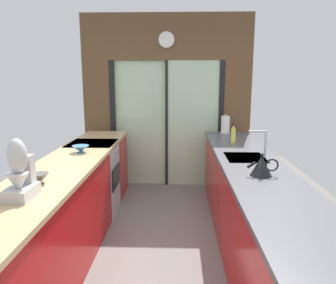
{
  "coord_description": "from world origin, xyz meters",
  "views": [
    {
      "loc": [
        0.19,
        -2.76,
        1.74
      ],
      "look_at": [
        0.07,
        0.94,
        1.0
      ],
      "focal_mm": 34.72,
      "sensor_mm": 36.0,
      "label": 1
    }
  ],
  "objects_px": {
    "kettle": "(262,166)",
    "soap_bottle": "(233,135)",
    "oven_range": "(94,178)",
    "stand_mixer": "(20,175)",
    "paper_towel_roll": "(225,125)",
    "mixing_bowl_far": "(81,149)",
    "mixing_bowl_near": "(40,178)"
  },
  "relations": [
    {
      "from": "paper_towel_roll",
      "to": "stand_mixer",
      "type": "bearing_deg",
      "value": -123.11
    },
    {
      "from": "stand_mixer",
      "to": "kettle",
      "type": "xyz_separation_m",
      "value": [
        1.78,
        0.57,
        -0.07
      ]
    },
    {
      "from": "mixing_bowl_near",
      "to": "paper_towel_roll",
      "type": "bearing_deg",
      "value": 53.73
    },
    {
      "from": "mixing_bowl_near",
      "to": "mixing_bowl_far",
      "type": "distance_m",
      "value": 1.07
    },
    {
      "from": "mixing_bowl_far",
      "to": "soap_bottle",
      "type": "height_order",
      "value": "soap_bottle"
    },
    {
      "from": "kettle",
      "to": "soap_bottle",
      "type": "bearing_deg",
      "value": 90.07
    },
    {
      "from": "mixing_bowl_far",
      "to": "soap_bottle",
      "type": "bearing_deg",
      "value": 19.42
    },
    {
      "from": "paper_towel_roll",
      "to": "oven_range",
      "type": "bearing_deg",
      "value": -155.79
    },
    {
      "from": "kettle",
      "to": "paper_towel_roll",
      "type": "bearing_deg",
      "value": 90.05
    },
    {
      "from": "mixing_bowl_far",
      "to": "stand_mixer",
      "type": "distance_m",
      "value": 1.38
    },
    {
      "from": "mixing_bowl_near",
      "to": "kettle",
      "type": "relative_size",
      "value": 0.54
    },
    {
      "from": "stand_mixer",
      "to": "kettle",
      "type": "relative_size",
      "value": 1.57
    },
    {
      "from": "oven_range",
      "to": "soap_bottle",
      "type": "bearing_deg",
      "value": 2.67
    },
    {
      "from": "oven_range",
      "to": "mixing_bowl_far",
      "type": "xyz_separation_m",
      "value": [
        0.02,
        -0.54,
        0.51
      ]
    },
    {
      "from": "mixing_bowl_near",
      "to": "soap_bottle",
      "type": "xyz_separation_m",
      "value": [
        1.78,
        1.7,
        0.05
      ]
    },
    {
      "from": "mixing_bowl_near",
      "to": "kettle",
      "type": "xyz_separation_m",
      "value": [
        1.78,
        0.27,
        0.04
      ]
    },
    {
      "from": "soap_bottle",
      "to": "stand_mixer",
      "type": "bearing_deg",
      "value": -131.61
    },
    {
      "from": "oven_range",
      "to": "stand_mixer",
      "type": "height_order",
      "value": "stand_mixer"
    },
    {
      "from": "kettle",
      "to": "paper_towel_roll",
      "type": "relative_size",
      "value": 0.94
    },
    {
      "from": "mixing_bowl_near",
      "to": "oven_range",
      "type": "bearing_deg",
      "value": 90.65
    },
    {
      "from": "mixing_bowl_far",
      "to": "oven_range",
      "type": "bearing_deg",
      "value": 91.94
    },
    {
      "from": "mixing_bowl_near",
      "to": "mixing_bowl_far",
      "type": "xyz_separation_m",
      "value": [
        -0.0,
        1.07,
        -0.0
      ]
    },
    {
      "from": "oven_range",
      "to": "kettle",
      "type": "relative_size",
      "value": 3.44
    },
    {
      "from": "oven_range",
      "to": "soap_bottle",
      "type": "height_order",
      "value": "soap_bottle"
    },
    {
      "from": "mixing_bowl_near",
      "to": "stand_mixer",
      "type": "height_order",
      "value": "stand_mixer"
    },
    {
      "from": "mixing_bowl_far",
      "to": "stand_mixer",
      "type": "height_order",
      "value": "stand_mixer"
    },
    {
      "from": "mixing_bowl_near",
      "to": "kettle",
      "type": "distance_m",
      "value": 1.8
    },
    {
      "from": "soap_bottle",
      "to": "kettle",
      "type": "bearing_deg",
      "value": -89.93
    },
    {
      "from": "stand_mixer",
      "to": "paper_towel_roll",
      "type": "xyz_separation_m",
      "value": [
        1.78,
        2.73,
        -0.03
      ]
    },
    {
      "from": "oven_range",
      "to": "paper_towel_roll",
      "type": "relative_size",
      "value": 3.23
    },
    {
      "from": "soap_bottle",
      "to": "paper_towel_roll",
      "type": "relative_size",
      "value": 0.81
    },
    {
      "from": "mixing_bowl_far",
      "to": "kettle",
      "type": "height_order",
      "value": "kettle"
    }
  ]
}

